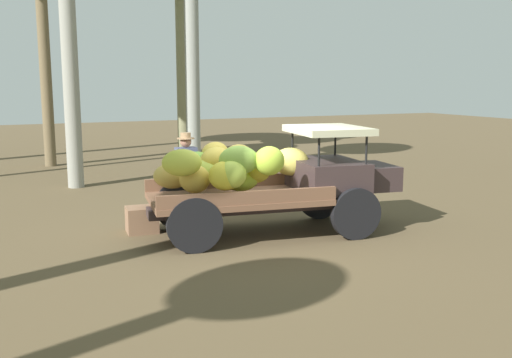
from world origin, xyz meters
name	(u,v)px	position (x,y,z in m)	size (l,w,h in m)	color
ground_plane	(259,232)	(0.00, 0.00, 0.00)	(60.00, 60.00, 0.00)	brown
truck	(270,178)	(0.13, -0.18, 1.01)	(4.60, 2.26, 1.89)	#372929
farmer	(186,170)	(-0.84, 1.56, 0.97)	(0.53, 0.46, 1.71)	#33424E
wooden_crate	(142,220)	(-1.91, 0.91, 0.23)	(0.54, 0.49, 0.46)	#856146
loose_banana_bunch	(252,203)	(0.59, 1.63, 0.17)	(0.55, 0.40, 0.34)	#84BD43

